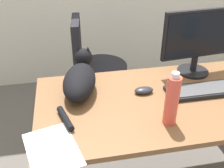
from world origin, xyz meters
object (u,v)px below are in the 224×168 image
object	(u,v)px
cat	(80,79)
water_bottle	(172,100)
keyboard	(204,90)
office_chair	(95,78)
monitor	(198,40)
computer_mouse	(144,90)

from	to	relation	value
cat	water_bottle	bearing A→B (deg)	-42.58
keyboard	water_bottle	size ratio (longest dim) A/B	1.57
office_chair	water_bottle	bearing A→B (deg)	-76.85
monitor	cat	distance (m)	0.76
monitor	cat	xyz separation A→B (m)	(-0.74, -0.08, -0.15)
keyboard	water_bottle	xyz separation A→B (m)	(-0.30, -0.22, 0.12)
monitor	keyboard	bearing A→B (deg)	-100.70
cat	office_chair	bearing A→B (deg)	75.71
monitor	cat	size ratio (longest dim) A/B	0.80
cat	water_bottle	size ratio (longest dim) A/B	2.14
monitor	water_bottle	distance (m)	0.58
keyboard	computer_mouse	world-z (taller)	computer_mouse
monitor	cat	bearing A→B (deg)	-173.52
computer_mouse	monitor	bearing A→B (deg)	24.64
cat	water_bottle	distance (m)	0.55
office_chair	monitor	size ratio (longest dim) A/B	1.94
water_bottle	computer_mouse	bearing A→B (deg)	99.46
keyboard	office_chair	bearing A→B (deg)	123.90
keyboard	computer_mouse	distance (m)	0.35
computer_mouse	cat	bearing A→B (deg)	165.25
monitor	keyboard	world-z (taller)	monitor
keyboard	cat	distance (m)	0.72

